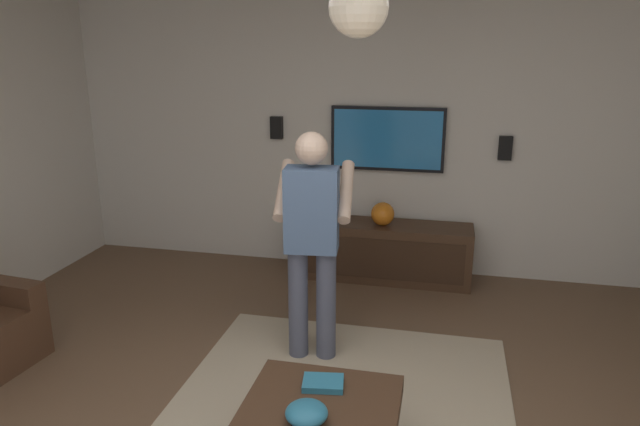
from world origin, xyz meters
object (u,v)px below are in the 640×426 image
object	(u,v)px
bowl	(307,413)
book	(323,383)
tv	(387,139)
wall_speaker_right	(277,128)
media_console	(381,251)
person_standing	(312,234)
vase_round	(383,214)
wall_speaker_left	(505,148)

from	to	relation	value
bowl	book	xyz separation A→B (m)	(0.32, -0.01, -0.03)
book	tv	bearing A→B (deg)	-98.83
bowl	wall_speaker_right	xyz separation A→B (m)	(3.11, 1.07, 0.95)
media_console	tv	xyz separation A→B (m)	(0.24, -0.00, 1.05)
person_standing	wall_speaker_right	size ratio (longest dim) A/B	7.45
bowl	book	size ratio (longest dim) A/B	0.96
person_standing	wall_speaker_right	bearing A→B (deg)	17.35
tv	person_standing	xyz separation A→B (m)	(-1.80, 0.31, -0.39)
bowl	vase_round	size ratio (longest dim) A/B	0.96
book	wall_speaker_left	distance (m)	3.12
wall_speaker_left	person_standing	bearing A→B (deg)	142.48
person_standing	wall_speaker_left	xyz separation A→B (m)	(1.81, -1.39, 0.34)
vase_round	media_console	bearing A→B (deg)	12.49
bowl	wall_speaker_right	bearing A→B (deg)	18.96
book	wall_speaker_right	xyz separation A→B (m)	(2.80, 1.08, 0.98)
bowl	wall_speaker_left	world-z (taller)	wall_speaker_left
media_console	book	distance (m)	2.55
book	wall_speaker_right	bearing A→B (deg)	-77.31
book	wall_speaker_left	xyz separation A→B (m)	(2.80, -1.10, 0.86)
person_standing	vase_round	xyz separation A→B (m)	(1.52, -0.32, -0.27)
book	wall_speaker_left	bearing A→B (deg)	-119.93
book	wall_speaker_left	size ratio (longest dim) A/B	1.00
tv	book	bearing A→B (deg)	-0.34
person_standing	wall_speaker_right	distance (m)	2.03
media_console	tv	size ratio (longest dim) A/B	1.57
bowl	wall_speaker_right	world-z (taller)	wall_speaker_right
media_console	book	xyz separation A→B (m)	(-2.54, 0.02, 0.14)
media_console	bowl	distance (m)	2.87
tv	vase_round	distance (m)	0.72
person_standing	book	world-z (taller)	person_standing
vase_round	bowl	bearing A→B (deg)	179.21
bowl	wall_speaker_left	distance (m)	3.41
bowl	book	world-z (taller)	bowl
person_standing	bowl	distance (m)	1.42
media_console	person_standing	xyz separation A→B (m)	(-1.56, 0.31, 0.66)
media_console	book	size ratio (longest dim) A/B	7.73
person_standing	bowl	bearing A→B (deg)	-174.09
wall_speaker_left	wall_speaker_right	xyz separation A→B (m)	(0.00, 2.18, 0.12)
person_standing	wall_speaker_left	distance (m)	2.31
tv	wall_speaker_right	world-z (taller)	tv
person_standing	book	size ratio (longest dim) A/B	7.45
vase_round	wall_speaker_right	bearing A→B (deg)	75.28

